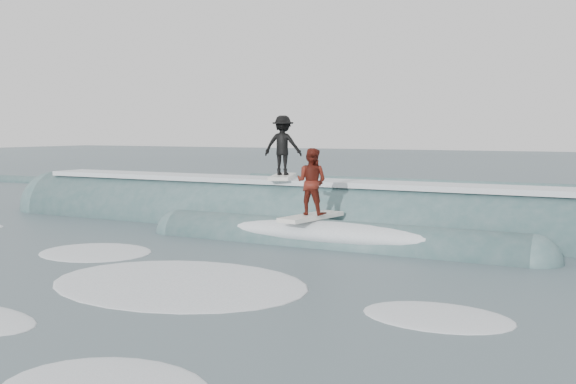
% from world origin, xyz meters
% --- Properties ---
extents(ground, '(160.00, 160.00, 0.00)m').
position_xyz_m(ground, '(0.00, 0.00, 0.00)').
color(ground, '#394A53').
rests_on(ground, ground).
extents(breaking_wave, '(21.47, 4.09, 2.61)m').
position_xyz_m(breaking_wave, '(0.24, 6.04, 0.04)').
color(breaking_wave, '#375C5E').
rests_on(breaking_wave, ground).
extents(surfer_black, '(1.18, 2.07, 1.78)m').
position_xyz_m(surfer_black, '(-0.67, 6.33, 2.24)').
color(surfer_black, white).
rests_on(surfer_black, ground).
extents(surfer_red, '(0.93, 2.07, 1.71)m').
position_xyz_m(surfer_red, '(1.24, 4.13, 1.40)').
color(surfer_red, white).
rests_on(surfer_red, ground).
extents(whitewater, '(15.64, 8.78, 0.10)m').
position_xyz_m(whitewater, '(0.19, -1.32, 0.00)').
color(whitewater, white).
rests_on(whitewater, ground).
extents(far_swells, '(37.38, 8.65, 0.80)m').
position_xyz_m(far_swells, '(-1.89, 17.65, 0.00)').
color(far_swells, '#375C5E').
rests_on(far_swells, ground).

